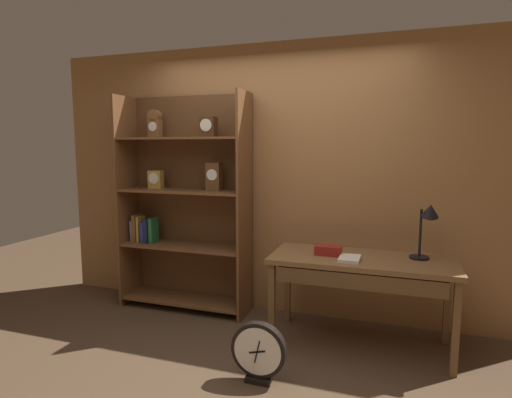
# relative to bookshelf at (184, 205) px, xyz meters

# --- Properties ---
(ground_plane) EXTENTS (10.00, 10.00, 0.00)m
(ground_plane) POSITION_rel_bookshelf_xyz_m (0.93, -1.19, -1.05)
(ground_plane) COLOR #4C3826
(back_wood_panel) EXTENTS (4.80, 0.05, 2.60)m
(back_wood_panel) POSITION_rel_bookshelf_xyz_m (0.93, 0.21, 0.25)
(back_wood_panel) COLOR #9E6B3D
(back_wood_panel) RESTS_ON ground
(bookshelf) EXTENTS (1.32, 0.39, 2.13)m
(bookshelf) POSITION_rel_bookshelf_xyz_m (0.00, 0.00, 0.00)
(bookshelf) COLOR brown
(bookshelf) RESTS_ON ground
(workbench) EXTENTS (1.45, 0.62, 0.74)m
(workbench) POSITION_rel_bookshelf_xyz_m (1.77, -0.33, -0.39)
(workbench) COLOR brown
(workbench) RESTS_ON ground
(desk_lamp) EXTENTS (0.21, 0.21, 0.47)m
(desk_lamp) POSITION_rel_bookshelf_xyz_m (2.25, -0.23, 0.01)
(desk_lamp) COLOR black
(desk_lamp) RESTS_ON workbench
(toolbox_small) EXTENTS (0.22, 0.11, 0.08)m
(toolbox_small) POSITION_rel_bookshelf_xyz_m (1.50, -0.32, -0.27)
(toolbox_small) COLOR maroon
(toolbox_small) RESTS_ON workbench
(open_repair_manual) EXTENTS (0.16, 0.22, 0.02)m
(open_repair_manual) POSITION_rel_bookshelf_xyz_m (1.68, -0.42, -0.29)
(open_repair_manual) COLOR silver
(open_repair_manual) RESTS_ON workbench
(round_clock_large) EXTENTS (0.39, 0.11, 0.43)m
(round_clock_large) POSITION_rel_bookshelf_xyz_m (1.15, -1.08, -0.83)
(round_clock_large) COLOR black
(round_clock_large) RESTS_ON ground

